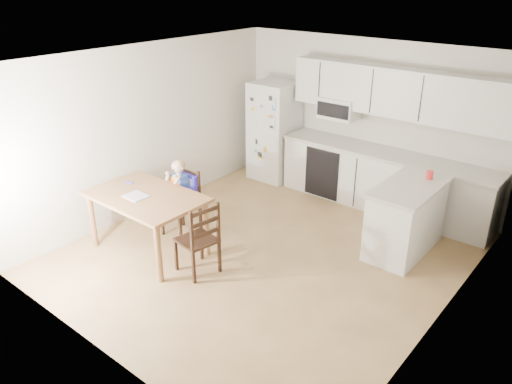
{
  "coord_description": "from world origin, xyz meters",
  "views": [
    {
      "loc": [
        3.49,
        -4.5,
        3.44
      ],
      "look_at": [
        0.08,
        -0.34,
        1.02
      ],
      "focal_mm": 35.0,
      "sensor_mm": 36.0,
      "label": 1
    }
  ],
  "objects": [
    {
      "name": "chair_side",
      "position": [
        -0.3,
        -0.91,
        0.54
      ],
      "size": [
        0.48,
        0.48,
        0.95
      ],
      "rotation": [
        0.0,
        0.0,
        -1.74
      ],
      "color": "black",
      "rests_on": "ground"
    },
    {
      "name": "chair_booster",
      "position": [
        -1.25,
        -0.33,
        0.67
      ],
      "size": [
        0.43,
        0.43,
        1.11
      ],
      "rotation": [
        0.0,
        0.0,
        -0.02
      ],
      "color": "black",
      "rests_on": "ground"
    },
    {
      "name": "refrigerator",
      "position": [
        -1.55,
        2.15,
        0.85
      ],
      "size": [
        0.72,
        0.7,
        1.7
      ],
      "primitive_type": "cube",
      "color": "silver",
      "rests_on": "ground"
    },
    {
      "name": "toddler_spoon",
      "position": [
        -1.73,
        -0.83,
        0.81
      ],
      "size": [
        0.12,
        0.06,
        0.02
      ],
      "primitive_type": "cylinder",
      "rotation": [
        0.0,
        1.57,
        0.35
      ],
      "color": "#3329D3",
      "rests_on": "dining_table"
    },
    {
      "name": "red_cup",
      "position": [
        1.44,
        1.56,
        0.99
      ],
      "size": [
        0.09,
        0.09,
        0.11
      ],
      "primitive_type": "cylinder",
      "color": "red",
      "rests_on": "kitchen_island"
    },
    {
      "name": "kitchen_island",
      "position": [
        1.34,
        1.19,
        0.47
      ],
      "size": [
        0.66,
        1.27,
        0.94
      ],
      "color": "silver",
      "rests_on": "ground"
    },
    {
      "name": "dining_table",
      "position": [
        -1.25,
        -0.94,
        0.7
      ],
      "size": [
        1.51,
        0.97,
        0.81
      ],
      "color": "olive",
      "rests_on": "ground"
    },
    {
      "name": "room",
      "position": [
        0.0,
        0.48,
        1.25
      ],
      "size": [
        4.52,
        5.01,
        2.51
      ],
      "color": "olive",
      "rests_on": "ground"
    },
    {
      "name": "kitchen_run",
      "position": [
        0.5,
        2.24,
        0.88
      ],
      "size": [
        3.37,
        0.62,
        2.15
      ],
      "color": "silver",
      "rests_on": "ground"
    },
    {
      "name": "napkin",
      "position": [
        -1.3,
        -1.05,
        0.81
      ],
      "size": [
        0.28,
        0.24,
        0.01
      ],
      "primitive_type": "cube",
      "color": "#A9A9AE",
      "rests_on": "dining_table"
    }
  ]
}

